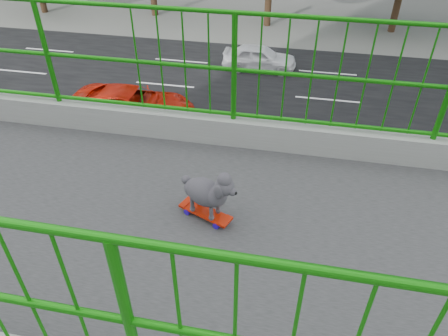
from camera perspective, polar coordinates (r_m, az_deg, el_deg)
name	(u,v)px	position (r m, az deg, el deg)	size (l,w,h in m)	color
road	(327,134)	(18.21, 13.72, 4.52)	(18.00, 90.00, 0.02)	black
skateboard	(205,213)	(3.71, -2.51, -6.05)	(0.32, 0.50, 0.06)	red
poodle	(207,191)	(3.53, -2.24, -3.15)	(0.35, 0.51, 0.46)	#2C2A2F
car_1	(341,176)	(14.68, 15.51, -1.02)	(1.67, 4.78, 1.57)	red
car_2	(132,106)	(18.60, -12.31, 8.14)	(2.48, 5.37, 1.49)	red
car_4	(259,58)	(23.14, 4.80, 14.61)	(1.55, 3.85, 1.31)	white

